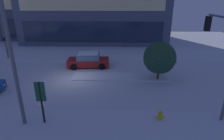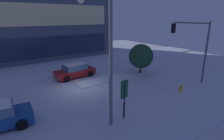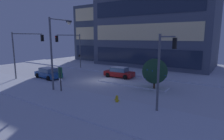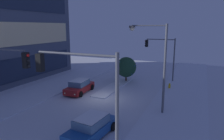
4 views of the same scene
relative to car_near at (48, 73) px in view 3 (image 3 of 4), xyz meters
The scene contains 14 objects.
ground 7.73m from the car_near, 21.03° to the left, with size 52.00×52.00×0.00m, color silver.
curb_strip_near 8.74m from the car_near, 34.42° to the right, with size 52.00×5.20×0.14m, color silver.
curb_strip_far 12.70m from the car_near, 55.48° to the left, with size 52.00×5.20×0.14m, color silver.
median_strip 12.02m from the car_near, 16.04° to the left, with size 9.00×1.80×0.14m, color silver.
office_tower_secondary 24.17m from the car_near, 102.48° to the left, with size 15.78×9.74×13.24m.
car_near is the anchor object (origin of this frame).
car_far 10.11m from the car_near, 37.43° to the left, with size 4.47×2.25×1.49m.
traffic_light_corner_near_right 17.67m from the car_near, ahead, with size 0.32×4.23×6.02m.
traffic_light_corner_near_left 4.93m from the car_near, 157.53° to the right, with size 0.32×4.95×6.41m.
traffic_light_corner_far_left 7.74m from the car_near, 107.18° to the left, with size 0.32×5.59×6.28m.
street_lamp_arched 7.80m from the car_near, 27.30° to the right, with size 0.60×3.19×7.78m.
fire_hydrant 14.02m from the car_near, 13.38° to the right, with size 0.48×0.26×0.75m.
parking_info_sign 7.90m from the car_near, 28.16° to the right, with size 0.55×0.12×2.69m.
decorated_tree_median 15.01m from the car_near, 10.90° to the left, with size 2.77×2.79×3.47m.
Camera 3 is at (14.95, -19.32, 5.80)m, focal length 30.07 mm.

